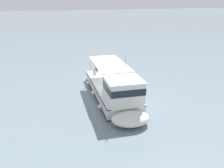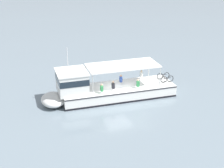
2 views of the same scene
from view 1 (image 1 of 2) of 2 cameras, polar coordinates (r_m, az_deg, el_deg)
The scene contains 2 objects.
ground_plane at distance 23.76m, azimuth 1.16°, elevation -2.78°, with size 400.00×400.00×0.00m, color slate.
ferry_main at distance 22.00m, azimuth 0.65°, elevation -1.80°, with size 4.73×13.02×5.32m.
Camera 1 is at (8.62, 20.20, 9.06)m, focal length 38.04 mm.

